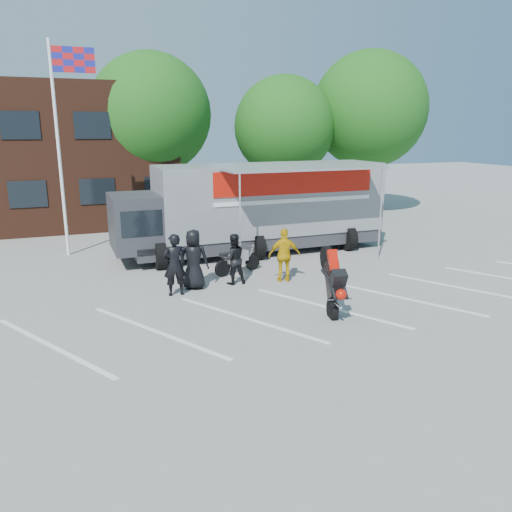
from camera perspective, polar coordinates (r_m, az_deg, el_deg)
ground at (r=13.24m, az=9.63°, el=-7.32°), size 100.00×100.00×0.00m
parking_bay_lines at (r=14.05m, az=7.57°, el=-5.93°), size 18.09×13.33×0.01m
flagpole at (r=20.56m, az=-21.14°, el=13.99°), size 1.61×0.12×8.00m
tree_left at (r=26.92m, az=-11.93°, el=15.57°), size 6.12×6.12×8.64m
tree_mid at (r=27.97m, az=3.25°, el=14.51°), size 5.44×5.44×7.68m
tree_right at (r=29.95m, az=12.82°, el=15.96°), size 6.46×6.46×9.12m
transporter_truck at (r=20.22m, az=0.33°, el=0.47°), size 11.13×5.50×3.51m
parked_motorcycle at (r=17.27m, az=-2.09°, el=-1.96°), size 2.01×1.22×1.00m
stunt_bike_rider at (r=13.93m, az=7.92°, el=-6.15°), size 1.11×1.82×2.01m
spectator_leather_a at (r=15.49m, az=-7.14°, el=-0.39°), size 1.07×0.90×1.87m
spectator_leather_b at (r=14.95m, az=-9.30°, el=-0.99°), size 0.69×0.46×1.88m
spectator_leather_c at (r=15.90m, az=-2.61°, el=-0.35°), size 0.81×0.64×1.64m
spectator_hivis at (r=16.13m, az=3.28°, el=0.09°), size 1.11×0.69×1.76m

